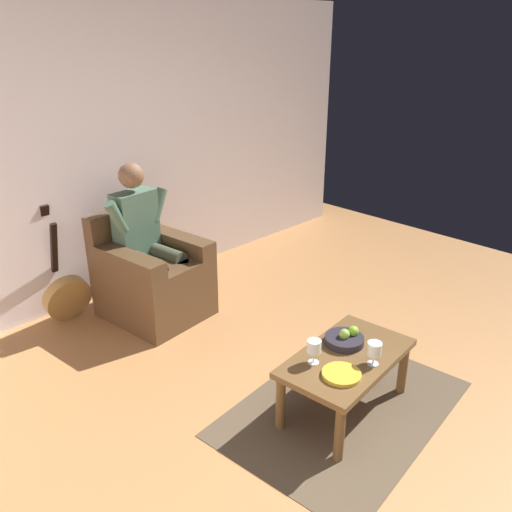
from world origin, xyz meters
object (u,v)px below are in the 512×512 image
at_px(coffee_table, 346,364).
at_px(wine_glass_near, 314,348).
at_px(fruit_bowl, 345,339).
at_px(armchair, 151,278).
at_px(decorative_dish, 341,374).
at_px(guitar, 67,294).
at_px(person_seated, 146,237).
at_px(wine_glass_far, 374,350).

height_order(coffee_table, wine_glass_near, wine_glass_near).
relative_size(coffee_table, fruit_bowl, 3.74).
relative_size(armchair, decorative_dish, 3.84).
xyz_separation_m(guitar, fruit_bowl, (-0.81, 2.28, 0.22)).
bearing_deg(fruit_bowl, person_seated, -82.62).
bearing_deg(decorative_dish, wine_glass_near, -86.72).
bearing_deg(fruit_bowl, wine_glass_far, 75.26).
bearing_deg(armchair, guitar, -43.26).
bearing_deg(armchair, person_seated, -90.00).
xyz_separation_m(armchair, wine_glass_near, (0.08, 1.84, 0.18)).
height_order(armchair, coffee_table, armchair).
xyz_separation_m(person_seated, coffee_table, (-0.14, 1.97, -0.36)).
relative_size(person_seated, wine_glass_far, 8.66).
xyz_separation_m(armchair, wine_glass_far, (-0.17, 2.11, 0.18)).
distance_m(person_seated, coffee_table, 2.01).
distance_m(person_seated, fruit_bowl, 1.91).
distance_m(wine_glass_near, fruit_bowl, 0.32).
bearing_deg(person_seated, armchair, 90.00).
height_order(coffee_table, decorative_dish, decorative_dish).
distance_m(coffee_table, wine_glass_far, 0.24).
distance_m(coffee_table, wine_glass_near, 0.29).
bearing_deg(guitar, decorative_dish, 101.58).
xyz_separation_m(guitar, wine_glass_far, (-0.74, 2.54, 0.28)).
distance_m(armchair, person_seated, 0.37).
xyz_separation_m(person_seated, wine_glass_near, (0.07, 1.87, -0.19)).
xyz_separation_m(coffee_table, wine_glass_far, (-0.03, 0.17, 0.17)).
relative_size(coffee_table, wine_glass_near, 6.06).
distance_m(coffee_table, fruit_bowl, 0.17).
bearing_deg(wine_glass_far, person_seated, -85.34).
bearing_deg(fruit_bowl, guitar, -70.41).
xyz_separation_m(person_seated, guitar, (0.57, -0.40, -0.48)).
xyz_separation_m(armchair, coffee_table, (-0.14, 1.94, 0.01)).
height_order(coffee_table, wine_glass_far, wine_glass_far).
bearing_deg(fruit_bowl, coffee_table, 42.19).
relative_size(person_seated, fruit_bowl, 5.14).
bearing_deg(wine_glass_far, wine_glass_near, -47.12).
height_order(person_seated, fruit_bowl, person_seated).
distance_m(wine_glass_far, fruit_bowl, 0.28).
height_order(coffee_table, guitar, guitar).
bearing_deg(armchair, wine_glass_far, 88.39).
bearing_deg(wine_glass_far, coffee_table, -78.34).
bearing_deg(guitar, coffee_table, 106.61).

